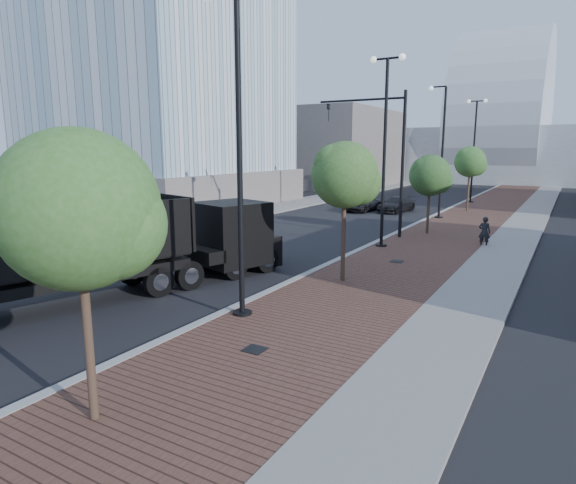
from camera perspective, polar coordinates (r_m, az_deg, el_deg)
The scene contains 23 objects.
sidewalk at distance 41.85m, azimuth 22.94°, elevation 3.26°, with size 7.00×140.00×0.12m, color #4C2D23.
concrete_strip at distance 41.60m, azimuth 26.62°, elevation 2.94°, with size 2.40×140.00×0.13m, color slate.
curb at distance 42.43m, azimuth 18.25°, elevation 3.68°, with size 0.30×140.00×0.14m, color gray.
west_sidewalk at distance 46.87m, azimuth 2.50°, elevation 4.82°, with size 4.00×140.00×0.12m, color slate.
dump_truck at distance 18.00m, azimuth -15.16°, elevation -0.92°, with size 6.06×13.44×3.28m.
white_sedan at distance 21.72m, azimuth -7.81°, elevation -0.58°, with size 1.44×4.12×1.36m, color white.
dark_car_mid at distance 39.82m, azimuth 8.59°, elevation 4.39°, with size 1.87×4.06×1.13m, color black.
dark_car_far at distance 39.86m, azimuth 12.55°, elevation 4.31°, with size 1.69×4.17×1.21m, color black.
pedestrian at distance 26.67m, azimuth 21.95°, elevation 1.08°, with size 0.57×0.38×1.57m, color black.
streetlight_1 at distance 13.95m, azimuth -6.04°, elevation 8.35°, with size 1.44×0.56×9.21m.
streetlight_2 at distance 24.62m, azimuth 11.19°, elevation 10.35°, with size 1.72×0.56×9.28m.
streetlight_3 at distance 36.19m, azimuth 17.36°, elevation 9.39°, with size 1.44×0.56×9.21m.
streetlight_4 at distance 47.93m, azimuth 20.86°, elevation 9.97°, with size 1.72×0.56×9.28m.
traffic_mast at distance 27.75m, azimuth 11.50°, elevation 10.70°, with size 5.09×0.20×8.00m.
tree_0 at distance 8.88m, azimuth -23.00°, elevation 3.40°, with size 2.74×2.74×5.29m.
tree_1 at distance 17.76m, azimuth 6.80°, elevation 7.73°, with size 2.44×2.41×5.21m.
tree_2 at distance 29.17m, azimuth 16.34°, elevation 7.44°, with size 2.40×2.35×4.62m.
tree_3 at distance 40.89m, azimuth 20.56°, elevation 8.73°, with size 2.42×2.37×5.14m.
tower_podium at distance 46.77m, azimuth -14.31°, elevation 6.26°, with size 19.00×19.00×3.00m, color slate.
convention_center at distance 86.91m, azimuth 23.63°, elevation 10.62°, with size 50.00×30.00×50.00m.
commercial_block_nw at distance 67.64m, azimuth 5.25°, elevation 10.81°, with size 14.00×20.00×10.00m, color #645D5A.
utility_cover_1 at distance 12.18m, azimuth -3.90°, elevation -12.40°, with size 0.50×0.50×0.02m, color black.
utility_cover_2 at distance 21.74m, azimuth 12.60°, elevation -2.21°, with size 0.50×0.50×0.02m, color black.
Camera 1 is at (8.73, -1.24, 4.92)m, focal length 30.46 mm.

